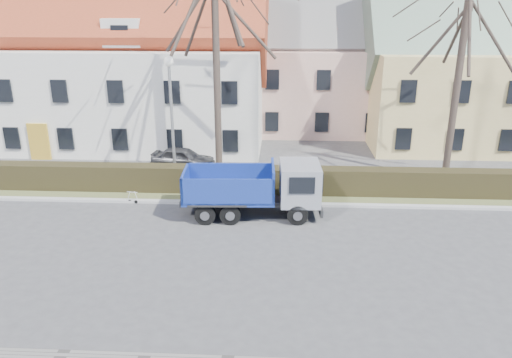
# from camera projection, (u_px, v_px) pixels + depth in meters

# --- Properties ---
(ground) EXTENTS (120.00, 120.00, 0.00)m
(ground) POSITION_uv_depth(u_px,v_px,m) (245.00, 251.00, 18.95)
(ground) COLOR #444446
(curb_far) EXTENTS (80.00, 0.30, 0.12)m
(curb_far) POSITION_uv_depth(u_px,v_px,m) (252.00, 203.00, 23.25)
(curb_far) COLOR #ACACAB
(curb_far) RESTS_ON ground
(grass_strip) EXTENTS (80.00, 3.00, 0.10)m
(grass_strip) POSITION_uv_depth(u_px,v_px,m) (254.00, 191.00, 24.76)
(grass_strip) COLOR #555D34
(grass_strip) RESTS_ON ground
(hedge) EXTENTS (60.00, 0.90, 1.30)m
(hedge) POSITION_uv_depth(u_px,v_px,m) (254.00, 181.00, 24.37)
(hedge) COLOR black
(hedge) RESTS_ON ground
(building_white) EXTENTS (26.80, 10.80, 9.50)m
(building_white) POSITION_uv_depth(u_px,v_px,m) (66.00, 68.00, 33.01)
(building_white) COLOR silver
(building_white) RESTS_ON ground
(building_pink) EXTENTS (10.80, 8.80, 8.00)m
(building_pink) POSITION_uv_depth(u_px,v_px,m) (319.00, 73.00, 36.19)
(building_pink) COLOR #D1A294
(building_pink) RESTS_ON ground
(building_yellow) EXTENTS (18.80, 10.80, 8.50)m
(building_yellow) POSITION_uv_depth(u_px,v_px,m) (506.00, 77.00, 32.70)
(building_yellow) COLOR #DBC178
(building_yellow) RESTS_ON ground
(tree_1) EXTENTS (9.20, 9.20, 12.65)m
(tree_1) POSITION_uv_depth(u_px,v_px,m) (216.00, 57.00, 24.89)
(tree_1) COLOR #372D26
(tree_1) RESTS_ON ground
(tree_2) EXTENTS (8.00, 8.00, 11.00)m
(tree_2) POSITION_uv_depth(u_px,v_px,m) (458.00, 75.00, 24.59)
(tree_2) COLOR #372D26
(tree_2) RESTS_ON ground
(dump_truck) EXTENTS (6.32, 2.60, 2.49)m
(dump_truck) POSITION_uv_depth(u_px,v_px,m) (247.00, 189.00, 21.69)
(dump_truck) COLOR navy
(dump_truck) RESTS_ON ground
(streetlight) EXTENTS (0.51, 0.51, 6.55)m
(streetlight) POSITION_uv_depth(u_px,v_px,m) (172.00, 123.00, 24.62)
(streetlight) COLOR #939495
(streetlight) RESTS_ON ground
(cart_frame) EXTENTS (0.75, 0.49, 0.65)m
(cart_frame) POSITION_uv_depth(u_px,v_px,m) (128.00, 197.00, 23.34)
(cart_frame) COLOR silver
(cart_frame) RESTS_ON ground
(parked_car_a) EXTENTS (3.76, 1.98, 1.22)m
(parked_car_a) POSITION_uv_depth(u_px,v_px,m) (183.00, 158.00, 28.07)
(parked_car_a) COLOR #37383A
(parked_car_a) RESTS_ON ground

